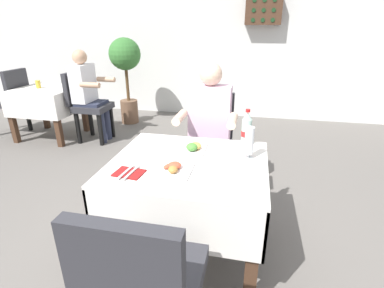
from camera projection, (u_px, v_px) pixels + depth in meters
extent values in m
plane|color=#66605B|center=(166.00, 263.00, 2.02)|extent=(11.00, 11.00, 0.00)
cube|color=silver|center=(228.00, 30.00, 4.89)|extent=(11.00, 0.12, 2.98)
cube|color=white|center=(189.00, 162.00, 1.87)|extent=(1.00, 0.88, 0.02)
cube|color=white|center=(171.00, 225.00, 1.55)|extent=(1.00, 0.02, 0.32)
cube|color=white|center=(201.00, 159.00, 2.33)|extent=(1.00, 0.02, 0.32)
cube|color=white|center=(121.00, 178.00, 2.03)|extent=(0.02, 0.88, 0.32)
cube|color=white|center=(264.00, 193.00, 1.84)|extent=(0.02, 0.88, 0.32)
cube|color=#472D1E|center=(105.00, 236.00, 1.75)|extent=(0.07, 0.07, 0.70)
cube|color=#472D1E|center=(252.00, 259.00, 1.58)|extent=(0.07, 0.07, 0.70)
cube|color=#472D1E|center=(148.00, 177.00, 2.44)|extent=(0.07, 0.07, 0.70)
cube|color=#472D1E|center=(254.00, 188.00, 2.27)|extent=(0.07, 0.07, 0.70)
cube|color=#2D2D33|center=(207.00, 150.00, 2.63)|extent=(0.44, 0.44, 0.08)
cube|color=#2D2D33|center=(212.00, 115.00, 2.76)|extent=(0.42, 0.06, 0.44)
cube|color=black|center=(185.00, 183.00, 2.61)|extent=(0.04, 0.04, 0.45)
cube|color=black|center=(222.00, 187.00, 2.54)|extent=(0.04, 0.04, 0.45)
cube|color=black|center=(192.00, 166.00, 2.92)|extent=(0.04, 0.04, 0.45)
cube|color=black|center=(226.00, 169.00, 2.85)|extent=(0.04, 0.04, 0.45)
cube|color=#2D2D33|center=(153.00, 278.00, 1.29)|extent=(0.44, 0.44, 0.08)
cube|color=#2D2D33|center=(124.00, 279.00, 0.96)|extent=(0.42, 0.06, 0.44)
cube|color=black|center=(136.00, 285.00, 1.58)|extent=(0.04, 0.04, 0.45)
cylinder|color=#282D42|center=(195.00, 186.00, 2.56)|extent=(0.10, 0.10, 0.45)
cylinder|color=#282D42|center=(213.00, 188.00, 2.53)|extent=(0.10, 0.10, 0.45)
cube|color=#282D42|center=(208.00, 150.00, 2.58)|extent=(0.34, 0.36, 0.12)
cube|color=silver|center=(210.00, 114.00, 2.54)|extent=(0.36, 0.20, 0.50)
sphere|color=beige|center=(211.00, 74.00, 2.41)|extent=(0.19, 0.19, 0.19)
cylinder|color=beige|center=(180.00, 117.00, 2.36)|extent=(0.07, 0.26, 0.07)
cylinder|color=beige|center=(232.00, 121.00, 2.28)|extent=(0.07, 0.26, 0.07)
cube|color=white|center=(172.00, 170.00, 1.74)|extent=(0.24, 0.24, 0.01)
ellipsoid|color=#C14C33|center=(169.00, 166.00, 1.75)|extent=(0.09, 0.10, 0.03)
ellipsoid|color=#B77A38|center=(173.00, 170.00, 1.69)|extent=(0.07, 0.08, 0.04)
ellipsoid|color=#C14C33|center=(175.00, 165.00, 1.74)|extent=(0.09, 0.09, 0.04)
cube|color=white|center=(188.00, 149.00, 2.04)|extent=(0.25, 0.25, 0.01)
ellipsoid|color=gold|center=(196.00, 146.00, 2.02)|extent=(0.11, 0.11, 0.05)
ellipsoid|color=#4C8E38|center=(192.00, 147.00, 1.99)|extent=(0.11, 0.11, 0.06)
cylinder|color=white|center=(248.00, 158.00, 1.91)|extent=(0.07, 0.07, 0.01)
cylinder|color=white|center=(248.00, 155.00, 1.91)|extent=(0.02, 0.02, 0.03)
cylinder|color=white|center=(249.00, 140.00, 1.87)|extent=(0.06, 0.06, 0.18)
cylinder|color=gold|center=(249.00, 145.00, 1.88)|extent=(0.06, 0.06, 0.12)
cylinder|color=silver|center=(246.00, 132.00, 2.09)|extent=(0.07, 0.07, 0.20)
cylinder|color=red|center=(246.00, 134.00, 2.10)|extent=(0.07, 0.07, 0.04)
cone|color=silver|center=(248.00, 116.00, 2.05)|extent=(0.06, 0.06, 0.05)
cylinder|color=red|center=(248.00, 111.00, 2.03)|extent=(0.03, 0.03, 0.02)
cube|color=maroon|center=(129.00, 173.00, 1.71)|extent=(0.18, 0.15, 0.01)
cube|color=silver|center=(126.00, 171.00, 1.71)|extent=(0.03, 0.19, 0.01)
cube|color=silver|center=(132.00, 172.00, 1.70)|extent=(0.03, 0.19, 0.01)
cube|color=white|center=(45.00, 89.00, 4.08)|extent=(0.83, 0.77, 0.02)
cube|color=white|center=(28.00, 107.00, 3.81)|extent=(0.83, 0.02, 0.32)
cube|color=white|center=(64.00, 95.00, 4.49)|extent=(0.83, 0.02, 0.32)
cube|color=white|center=(23.00, 99.00, 4.23)|extent=(0.02, 0.77, 0.32)
cube|color=white|center=(73.00, 102.00, 4.07)|extent=(0.02, 0.77, 0.32)
cube|color=#472D1E|center=(12.00, 119.00, 4.00)|extent=(0.07, 0.07, 0.70)
cube|color=#472D1E|center=(57.00, 122.00, 3.86)|extent=(0.07, 0.07, 0.70)
cube|color=#472D1E|center=(44.00, 107.00, 4.58)|extent=(0.07, 0.07, 0.70)
cube|color=#472D1E|center=(84.00, 109.00, 4.45)|extent=(0.07, 0.07, 0.70)
cube|color=#2D2D33|center=(6.00, 102.00, 4.31)|extent=(0.44, 0.44, 0.08)
cube|color=#2D2D33|center=(17.00, 85.00, 4.16)|extent=(0.06, 0.42, 0.44)
cube|color=black|center=(10.00, 115.00, 4.60)|extent=(0.04, 0.04, 0.45)
cube|color=black|center=(28.00, 117.00, 4.53)|extent=(0.04, 0.04, 0.45)
cube|color=black|center=(11.00, 123.00, 4.22)|extent=(0.04, 0.04, 0.45)
cube|color=#2D2D33|center=(93.00, 107.00, 4.03)|extent=(0.44, 0.44, 0.08)
cube|color=#2D2D33|center=(74.00, 88.00, 3.98)|extent=(0.06, 0.42, 0.44)
cube|color=black|center=(100.00, 130.00, 3.94)|extent=(0.04, 0.04, 0.45)
cube|color=black|center=(112.00, 122.00, 4.25)|extent=(0.04, 0.04, 0.45)
cube|color=black|center=(78.00, 128.00, 4.01)|extent=(0.04, 0.04, 0.45)
cube|color=black|center=(91.00, 121.00, 4.32)|extent=(0.04, 0.04, 0.45)
cylinder|color=#282D42|center=(102.00, 128.00, 4.03)|extent=(0.10, 0.10, 0.45)
cylinder|color=#282D42|center=(107.00, 124.00, 4.18)|extent=(0.10, 0.10, 0.45)
cube|color=#282D42|center=(92.00, 106.00, 4.03)|extent=(0.36, 0.34, 0.12)
cube|color=silver|center=(83.00, 83.00, 3.93)|extent=(0.20, 0.36, 0.50)
sphere|color=tan|center=(80.00, 57.00, 3.80)|extent=(0.19, 0.19, 0.19)
cylinder|color=tan|center=(90.00, 85.00, 3.68)|extent=(0.26, 0.07, 0.07)
cylinder|color=tan|center=(106.00, 79.00, 4.07)|extent=(0.26, 0.07, 0.07)
cylinder|color=gold|center=(38.00, 84.00, 4.08)|extent=(0.06, 0.06, 0.11)
cylinder|color=brown|center=(130.00, 111.00, 4.93)|extent=(0.29, 0.29, 0.39)
cylinder|color=brown|center=(127.00, 84.00, 4.75)|extent=(0.05, 0.05, 0.55)
sphere|color=#387533|center=(125.00, 54.00, 4.57)|extent=(0.50, 0.50, 0.50)
cube|color=#472D1E|center=(264.00, 10.00, 4.53)|extent=(0.56, 0.20, 0.42)
cylinder|color=#193D1E|center=(253.00, 20.00, 4.57)|extent=(0.06, 0.14, 0.06)
cylinder|color=#193D1E|center=(263.00, 20.00, 4.55)|extent=(0.06, 0.14, 0.06)
cylinder|color=#193D1E|center=(273.00, 20.00, 4.52)|extent=(0.06, 0.14, 0.06)
cylinder|color=#193D1E|center=(254.00, 10.00, 4.52)|extent=(0.06, 0.14, 0.06)
cylinder|color=#193D1E|center=(264.00, 10.00, 4.49)|extent=(0.06, 0.14, 0.06)
cylinder|color=#193D1E|center=(274.00, 10.00, 4.46)|extent=(0.06, 0.14, 0.06)
cylinder|color=#193D1E|center=(255.00, 1.00, 4.47)|extent=(0.06, 0.14, 0.06)
cylinder|color=#193D1E|center=(264.00, 0.00, 4.44)|extent=(0.06, 0.14, 0.06)
cylinder|color=#193D1E|center=(274.00, 0.00, 4.41)|extent=(0.06, 0.14, 0.06)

